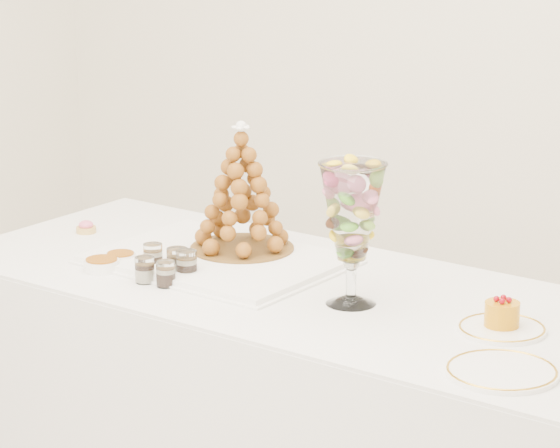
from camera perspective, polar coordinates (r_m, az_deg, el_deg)
The scene contains 15 objects.
buffet_table at distance 3.67m, azimuth 1.09°, elevation -8.55°, with size 2.12×0.94×0.79m.
lace_tray at distance 3.72m, azimuth -2.69°, elevation -1.54°, with size 0.65×0.49×0.02m, color white.
macaron_vase at distance 3.33m, azimuth 3.12°, elevation 0.45°, with size 0.17×0.17×0.37m.
cake_plate at distance 3.24m, azimuth 9.53°, elevation -4.48°, with size 0.21×0.21×0.01m, color white.
spare_plate at distance 2.98m, azimuth 9.52°, elevation -6.29°, with size 0.25×0.25×0.01m, color white.
pink_tart at distance 4.06m, azimuth -8.34°, elevation -0.15°, with size 0.06×0.06×0.04m.
verrine_a at distance 3.68m, azimuth -5.49°, elevation -1.40°, with size 0.05×0.05×0.07m, color white.
verrine_b at distance 3.61m, azimuth -4.44°, elevation -1.64°, with size 0.06×0.06×0.08m, color white.
verrine_c at distance 3.59m, azimuth -4.05°, elevation -1.75°, with size 0.06×0.06×0.08m, color white.
verrine_d at distance 3.56m, azimuth -5.84°, elevation -1.97°, with size 0.05×0.05×0.07m, color white.
verrine_e at distance 3.53m, azimuth -4.93°, elevation -2.15°, with size 0.05×0.05×0.07m, color white.
ramekin_back at distance 3.75m, azimuth -6.87°, elevation -1.48°, with size 0.09×0.09×0.03m, color white.
ramekin_front at distance 3.68m, azimuth -7.68°, elevation -1.77°, with size 0.10×0.10×0.03m, color white.
croquembouche at distance 3.73m, azimuth -1.66°, elevation 1.57°, with size 0.30×0.30×0.37m.
mousse_cake at distance 3.24m, azimuth 9.53°, elevation -3.82°, with size 0.09×0.09×0.07m.
Camera 1 is at (1.77, -2.51, 1.90)m, focal length 85.00 mm.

